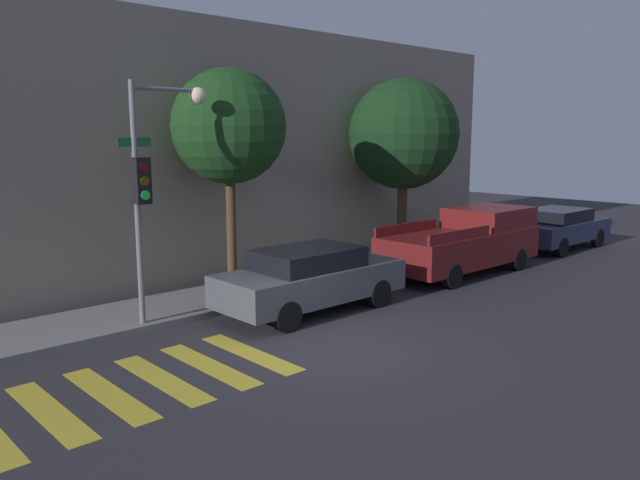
{
  "coord_description": "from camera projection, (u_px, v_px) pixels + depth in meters",
  "views": [
    {
      "loc": [
        -7.69,
        -8.02,
        3.92
      ],
      "look_at": [
        1.69,
        2.1,
        1.6
      ],
      "focal_mm": 35.0,
      "sensor_mm": 36.0,
      "label": 1
    }
  ],
  "objects": [
    {
      "name": "traffic_light_pole",
      "position": [
        154.0,
        166.0,
        12.39
      ],
      "size": [
        2.0,
        0.56,
        4.98
      ],
      "color": "slate",
      "rests_on": "ground"
    },
    {
      "name": "sedan_middle",
      "position": [
        558.0,
        227.0,
        21.72
      ],
      "size": [
        4.42,
        1.85,
        1.41
      ],
      "color": "#2D3351",
      "rests_on": "ground"
    },
    {
      "name": "ground_plane",
      "position": [
        330.0,
        348.0,
        11.61
      ],
      "size": [
        60.0,
        60.0,
        0.0
      ],
      "primitive_type": "plane",
      "color": "#2D2B30"
    },
    {
      "name": "tree_midblock",
      "position": [
        404.0,
        134.0,
        19.11
      ],
      "size": [
        3.39,
        3.39,
        5.66
      ],
      "color": "#4C3823",
      "rests_on": "ground"
    },
    {
      "name": "building_row",
      "position": [
        113.0,
        153.0,
        17.37
      ],
      "size": [
        26.0,
        6.0,
        6.9
      ],
      "primitive_type": "cube",
      "color": "gray",
      "rests_on": "ground"
    },
    {
      "name": "sedan_near_corner",
      "position": [
        310.0,
        278.0,
        13.94
      ],
      "size": [
        4.45,
        1.8,
        1.46
      ],
      "color": "#4C5156",
      "rests_on": "ground"
    },
    {
      "name": "pickup_truck",
      "position": [
        466.0,
        241.0,
        17.95
      ],
      "size": [
        5.28,
        2.05,
        1.8
      ],
      "color": "maroon",
      "rests_on": "ground"
    },
    {
      "name": "crosswalk",
      "position": [
        136.0,
        386.0,
        9.85
      ],
      "size": [
        4.92,
        2.6,
        0.0
      ],
      "color": "gold",
      "rests_on": "ground"
    },
    {
      "name": "tree_near_corner",
      "position": [
        229.0,
        127.0,
        14.76
      ],
      "size": [
        2.74,
        2.74,
        5.5
      ],
      "color": "#4C3823",
      "rests_on": "ground"
    },
    {
      "name": "sidewalk",
      "position": [
        205.0,
        301.0,
        14.69
      ],
      "size": [
        26.0,
        2.16,
        0.14
      ],
      "primitive_type": "cube",
      "color": "slate",
      "rests_on": "ground"
    }
  ]
}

